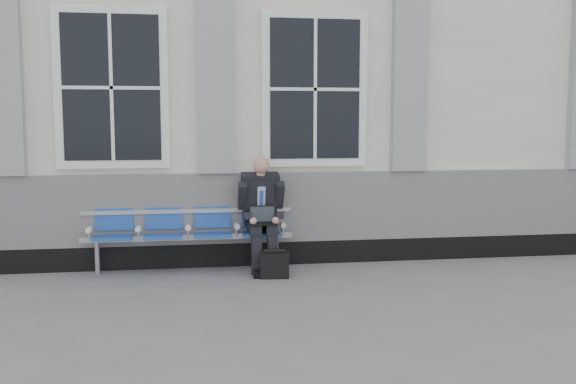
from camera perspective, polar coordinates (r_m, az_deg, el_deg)
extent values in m
plane|color=slate|center=(6.99, 1.76, -9.03)|extent=(70.00, 70.00, 0.00)
cube|color=silver|center=(10.21, -1.83, 7.73)|extent=(14.00, 4.00, 4.20)
cube|color=black|center=(8.37, -0.08, -5.40)|extent=(14.00, 0.10, 0.30)
cube|color=silver|center=(8.26, -0.07, -1.33)|extent=(14.00, 0.08, 0.90)
cube|color=#949799|center=(8.37, -24.08, 9.54)|extent=(0.45, 0.14, 2.40)
cube|color=#949799|center=(8.09, -6.47, 10.18)|extent=(0.45, 0.14, 2.40)
cube|color=#949799|center=(8.57, 10.74, 9.89)|extent=(0.45, 0.14, 2.40)
cube|color=white|center=(8.15, -15.38, 8.91)|extent=(1.35, 0.10, 1.95)
cube|color=black|center=(8.10, -15.42, 8.92)|extent=(1.15, 0.02, 1.75)
cube|color=white|center=(8.25, 2.36, 9.09)|extent=(1.35, 0.10, 1.95)
cube|color=black|center=(8.20, 2.43, 9.11)|extent=(1.15, 0.02, 1.75)
cube|color=#9EA0A3|center=(8.06, -8.85, -3.98)|extent=(2.60, 0.07, 0.07)
cube|color=#9EA0A3|center=(8.13, -8.89, -1.68)|extent=(2.60, 0.05, 0.05)
cylinder|color=#9EA0A3|center=(8.18, -16.59, -5.63)|extent=(0.06, 0.06, 0.39)
cylinder|color=#9EA0A3|center=(8.17, -1.06, -5.37)|extent=(0.06, 0.06, 0.39)
cube|color=#18449F|center=(8.03, -15.31, -3.96)|extent=(0.46, 0.42, 0.07)
cube|color=#18449F|center=(8.19, -15.20, -1.90)|extent=(0.46, 0.10, 0.40)
cube|color=#18449F|center=(7.98, -11.02, -3.90)|extent=(0.46, 0.42, 0.07)
cube|color=#18449F|center=(8.15, -11.00, -1.84)|extent=(0.46, 0.10, 0.40)
cube|color=#18449F|center=(7.98, -6.70, -3.83)|extent=(0.46, 0.42, 0.07)
cube|color=#18449F|center=(8.14, -6.78, -1.77)|extent=(0.46, 0.10, 0.40)
cube|color=#18449F|center=(8.02, -2.40, -3.74)|extent=(0.46, 0.42, 0.07)
cube|color=#18449F|center=(8.19, -2.58, -1.69)|extent=(0.46, 0.10, 0.40)
cylinder|color=white|center=(8.08, -17.28, -3.23)|extent=(0.07, 0.12, 0.07)
cylinder|color=white|center=(8.01, -13.17, -3.19)|extent=(0.07, 0.12, 0.07)
cylinder|color=white|center=(7.99, -8.87, -3.13)|extent=(0.07, 0.12, 0.07)
cylinder|color=white|center=(8.01, -4.57, -3.05)|extent=(0.07, 0.12, 0.07)
cylinder|color=white|center=(8.07, -0.45, -2.95)|extent=(0.07, 0.12, 0.07)
cube|color=black|center=(7.74, -2.76, -7.19)|extent=(0.11, 0.25, 0.09)
cube|color=black|center=(7.76, -1.33, -7.14)|extent=(0.11, 0.25, 0.09)
cube|color=black|center=(7.75, -2.82, -5.64)|extent=(0.12, 0.13, 0.47)
cube|color=black|center=(7.77, -1.39, -5.60)|extent=(0.12, 0.13, 0.47)
cube|color=black|center=(7.90, -3.01, -3.25)|extent=(0.14, 0.44, 0.14)
cube|color=black|center=(7.93, -1.62, -3.21)|extent=(0.14, 0.44, 0.14)
cube|color=black|center=(8.06, -2.50, -0.76)|extent=(0.41, 0.33, 0.61)
cube|color=#A1C3D3|center=(7.94, -2.39, -0.73)|extent=(0.10, 0.09, 0.35)
cube|color=blue|center=(7.93, -2.38, -0.87)|extent=(0.04, 0.08, 0.29)
cube|color=black|center=(8.00, -2.48, 1.28)|extent=(0.47, 0.23, 0.14)
cylinder|color=tan|center=(7.94, -2.44, 1.74)|extent=(0.11, 0.11, 0.10)
sphere|color=tan|center=(7.88, -2.39, 2.41)|extent=(0.20, 0.20, 0.20)
cube|color=black|center=(7.93, -4.08, -0.32)|extent=(0.10, 0.28, 0.36)
cube|color=black|center=(7.99, -0.76, -0.26)|extent=(0.10, 0.28, 0.36)
cube|color=black|center=(7.79, -3.66, -2.17)|extent=(0.09, 0.30, 0.14)
cube|color=black|center=(7.84, -0.84, -2.10)|extent=(0.09, 0.30, 0.14)
sphere|color=tan|center=(7.67, -3.12, -2.59)|extent=(0.09, 0.09, 0.09)
sphere|color=tan|center=(7.70, -1.11, -2.54)|extent=(0.09, 0.09, 0.09)
cube|color=black|center=(7.77, -2.19, -2.83)|extent=(0.32, 0.23, 0.02)
cube|color=black|center=(7.86, -2.30, -1.97)|extent=(0.32, 0.09, 0.21)
cube|color=black|center=(7.86, -2.29, -1.98)|extent=(0.29, 0.07, 0.17)
cube|color=black|center=(7.63, -1.20, -6.55)|extent=(0.35, 0.18, 0.30)
cylinder|color=black|center=(7.60, -1.20, -5.30)|extent=(0.27, 0.08, 0.05)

